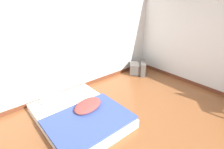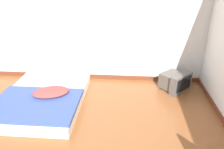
% 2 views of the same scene
% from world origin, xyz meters
% --- Properties ---
extents(wall_back, '(7.57, 0.08, 2.60)m').
position_xyz_m(wall_back, '(-0.01, 2.57, 1.30)').
color(wall_back, silver).
rests_on(wall_back, ground_plane).
extents(mattress_bed, '(1.41, 1.80, 0.32)m').
position_xyz_m(mattress_bed, '(-0.44, 1.46, 0.12)').
color(mattress_bed, silver).
rests_on(mattress_bed, ground_plane).
extents(crt_tv, '(0.66, 0.66, 0.37)m').
position_xyz_m(crt_tv, '(2.00, 2.17, 0.18)').
color(crt_tv, '#56514C').
rests_on(crt_tv, ground_plane).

